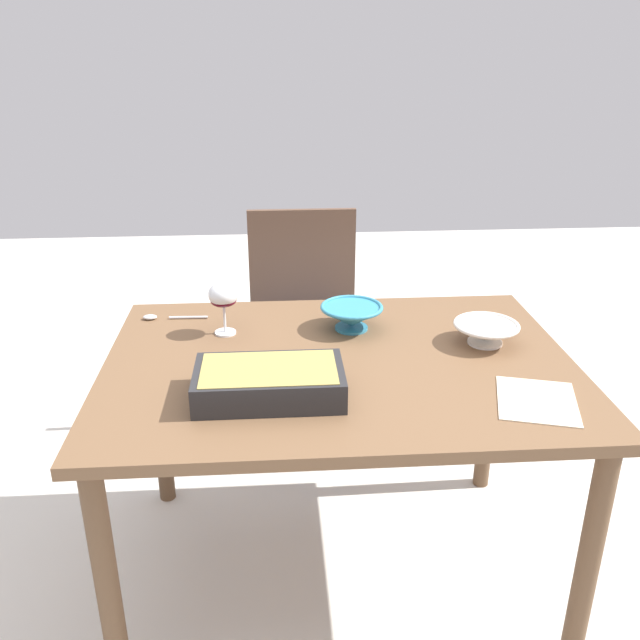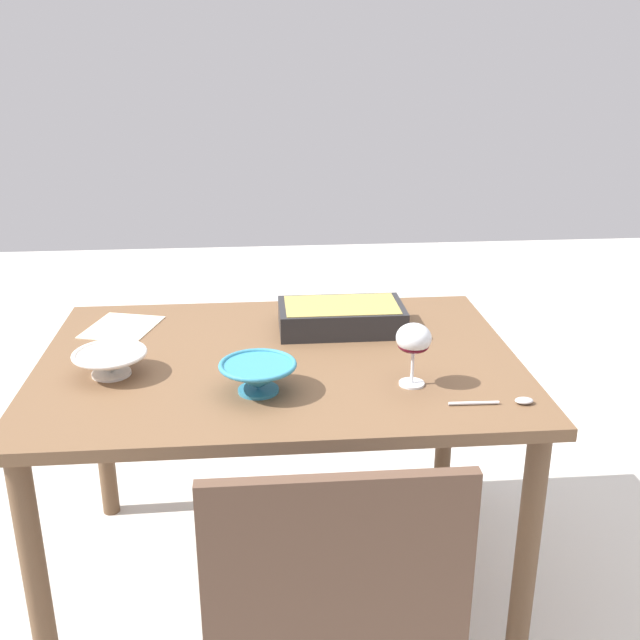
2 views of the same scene
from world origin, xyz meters
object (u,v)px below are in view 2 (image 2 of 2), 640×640
object	(u,v)px
dining_table	(280,386)
wine_glass	(414,341)
small_bowl	(110,361)
napkin	(122,327)
serving_spoon	(509,401)
casserole_dish	(341,316)
mixing_bowl	(258,375)

from	to	relation	value
dining_table	wine_glass	xyz separation A→B (m)	(-0.33, 0.21, 0.21)
small_bowl	napkin	xyz separation A→B (m)	(0.03, -0.34, -0.04)
dining_table	serving_spoon	size ratio (longest dim) A/B	6.36
serving_spoon	napkin	distance (m)	1.16
serving_spoon	napkin	xyz separation A→B (m)	(1.00, -0.59, -0.01)
serving_spoon	napkin	size ratio (longest dim) A/B	0.92
casserole_dish	dining_table	bearing A→B (deg)	44.62
dining_table	casserole_dish	xyz separation A→B (m)	(-0.19, -0.19, 0.13)
casserole_dish	serving_spoon	world-z (taller)	casserole_dish
wine_glass	casserole_dish	size ratio (longest dim) A/B	0.44
napkin	wine_glass	bearing A→B (deg)	149.38
wine_glass	serving_spoon	distance (m)	0.27
dining_table	small_bowl	xyz separation A→B (m)	(0.44, 0.08, 0.13)
napkin	dining_table	bearing A→B (deg)	150.60
casserole_dish	napkin	xyz separation A→B (m)	(0.66, -0.07, -0.04)
casserole_dish	small_bowl	world-z (taller)	casserole_dish
small_bowl	serving_spoon	world-z (taller)	small_bowl
wine_glass	dining_table	bearing A→B (deg)	-32.30
wine_glass	small_bowl	xyz separation A→B (m)	(0.76, -0.13, -0.08)
mixing_bowl	wine_glass	bearing A→B (deg)	-179.05
casserole_dish	small_bowl	size ratio (longest dim) A/B	1.94
dining_table	casserole_dish	size ratio (longest dim) A/B	3.52
wine_glass	serving_spoon	size ratio (longest dim) A/B	0.80
casserole_dish	napkin	distance (m)	0.66
dining_table	serving_spoon	xyz separation A→B (m)	(-0.54, 0.33, 0.10)
serving_spoon	dining_table	bearing A→B (deg)	-31.81
napkin	small_bowl	bearing A→B (deg)	94.71
wine_glass	napkin	size ratio (longest dim) A/B	0.74
dining_table	small_bowl	distance (m)	0.46
wine_glass	mixing_bowl	size ratio (longest dim) A/B	0.85
casserole_dish	serving_spoon	bearing A→B (deg)	123.26
serving_spoon	casserole_dish	bearing A→B (deg)	-56.74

